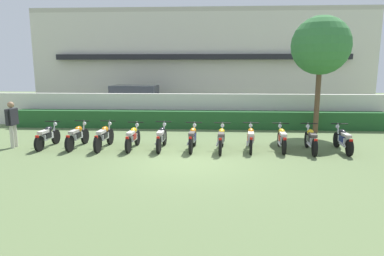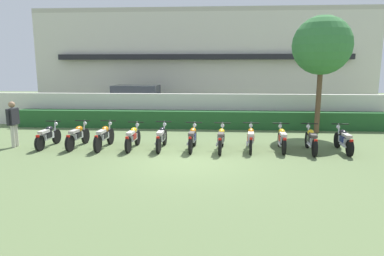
% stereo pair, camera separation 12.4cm
% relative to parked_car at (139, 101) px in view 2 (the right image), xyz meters
% --- Properties ---
extents(ground, '(60.00, 60.00, 0.00)m').
position_rel_parked_car_xyz_m(ground, '(3.78, -9.78, -0.94)').
color(ground, '#607547').
extents(building, '(23.59, 6.50, 6.94)m').
position_rel_parked_car_xyz_m(building, '(3.78, 6.16, 2.53)').
color(building, beige).
rests_on(building, ground).
extents(compound_wall, '(22.41, 0.30, 1.64)m').
position_rel_parked_car_xyz_m(compound_wall, '(3.78, -3.18, -0.11)').
color(compound_wall, silver).
rests_on(compound_wall, ground).
extents(hedge_row, '(17.93, 0.70, 0.86)m').
position_rel_parked_car_xyz_m(hedge_row, '(3.78, -3.88, -0.51)').
color(hedge_row, '#235628').
rests_on(hedge_row, ground).
extents(parked_car, '(4.57, 2.23, 1.89)m').
position_rel_parked_car_xyz_m(parked_car, '(0.00, 0.00, 0.00)').
color(parked_car, black).
rests_on(parked_car, ground).
extents(tree_near_inspector, '(2.57, 2.57, 5.20)m').
position_rel_parked_car_xyz_m(tree_near_inspector, '(9.28, -4.73, 2.95)').
color(tree_near_inspector, brown).
rests_on(tree_near_inspector, ground).
extents(motorcycle_in_row_0, '(0.60, 1.77, 0.94)m').
position_rel_parked_car_xyz_m(motorcycle_in_row_0, '(-1.62, -8.23, -0.50)').
color(motorcycle_in_row_0, black).
rests_on(motorcycle_in_row_0, ground).
extents(motorcycle_in_row_1, '(0.60, 1.92, 0.96)m').
position_rel_parked_car_xyz_m(motorcycle_in_row_1, '(-0.49, -8.20, -0.49)').
color(motorcycle_in_row_1, black).
rests_on(motorcycle_in_row_1, ground).
extents(motorcycle_in_row_2, '(0.60, 1.97, 0.97)m').
position_rel_parked_car_xyz_m(motorcycle_in_row_2, '(0.54, -8.27, -0.48)').
color(motorcycle_in_row_2, black).
rests_on(motorcycle_in_row_2, ground).
extents(motorcycle_in_row_3, '(0.60, 1.81, 0.94)m').
position_rel_parked_car_xyz_m(motorcycle_in_row_3, '(1.62, -8.29, -0.50)').
color(motorcycle_in_row_3, black).
rests_on(motorcycle_in_row_3, ground).
extents(motorcycle_in_row_4, '(0.60, 1.90, 0.96)m').
position_rel_parked_car_xyz_m(motorcycle_in_row_4, '(2.68, -8.24, -0.49)').
color(motorcycle_in_row_4, black).
rests_on(motorcycle_in_row_4, ground).
extents(motorcycle_in_row_5, '(0.60, 1.80, 0.96)m').
position_rel_parked_car_xyz_m(motorcycle_in_row_5, '(3.82, -8.29, -0.49)').
color(motorcycle_in_row_5, black).
rests_on(motorcycle_in_row_5, ground).
extents(motorcycle_in_row_6, '(0.60, 1.90, 0.95)m').
position_rel_parked_car_xyz_m(motorcycle_in_row_6, '(4.86, -8.35, -0.49)').
color(motorcycle_in_row_6, black).
rests_on(motorcycle_in_row_6, ground).
extents(motorcycle_in_row_7, '(0.60, 1.82, 0.94)m').
position_rel_parked_car_xyz_m(motorcycle_in_row_7, '(5.92, -8.20, -0.50)').
color(motorcycle_in_row_7, black).
rests_on(motorcycle_in_row_7, ground).
extents(motorcycle_in_row_8, '(0.60, 1.78, 0.94)m').
position_rel_parked_car_xyz_m(motorcycle_in_row_8, '(7.04, -8.19, -0.50)').
color(motorcycle_in_row_8, black).
rests_on(motorcycle_in_row_8, ground).
extents(motorcycle_in_row_9, '(0.60, 1.91, 0.96)m').
position_rel_parked_car_xyz_m(motorcycle_in_row_9, '(8.02, -8.33, -0.49)').
color(motorcycle_in_row_9, black).
rests_on(motorcycle_in_row_9, ground).
extents(motorcycle_in_row_10, '(0.60, 1.86, 0.94)m').
position_rel_parked_car_xyz_m(motorcycle_in_row_10, '(9.17, -8.25, -0.50)').
color(motorcycle_in_row_10, black).
rests_on(motorcycle_in_row_10, ground).
extents(inspector_person, '(0.23, 0.69, 1.72)m').
position_rel_parked_car_xyz_m(inspector_person, '(-2.89, -8.28, 0.09)').
color(inspector_person, beige).
rests_on(inspector_person, ground).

